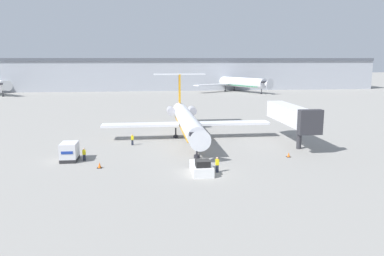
{
  "coord_description": "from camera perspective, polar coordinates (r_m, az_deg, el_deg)",
  "views": [
    {
      "loc": [
        -6.28,
        -40.34,
        12.91
      ],
      "look_at": [
        0.0,
        12.75,
        3.0
      ],
      "focal_mm": 35.0,
      "sensor_mm": 36.0,
      "label": 1
    }
  ],
  "objects": [
    {
      "name": "ground_plane",
      "position": [
        42.82,
        2.02,
        -7.05
      ],
      "size": [
        600.0,
        600.0,
        0.0
      ],
      "primitive_type": "plane",
      "color": "gray"
    },
    {
      "name": "terminal_building",
      "position": [
        160.59,
        -4.55,
        8.23
      ],
      "size": [
        180.0,
        16.8,
        13.19
      ],
      "color": "#9EA3AD",
      "rests_on": "ground"
    },
    {
      "name": "airplane_main",
      "position": [
        61.02,
        -0.79,
        1.2
      ],
      "size": [
        27.48,
        30.15,
        10.04
      ],
      "color": "silver",
      "rests_on": "ground"
    },
    {
      "name": "pushback_tug",
      "position": [
        42.97,
        1.46,
        -6.07
      ],
      "size": [
        2.28,
        4.34,
        1.78
      ],
      "color": "silver",
      "rests_on": "ground"
    },
    {
      "name": "luggage_cart",
      "position": [
        50.49,
        -18.18,
        -3.45
      ],
      "size": [
        2.04,
        2.95,
        2.38
      ],
      "color": "#232326",
      "rests_on": "ground"
    },
    {
      "name": "worker_near_tug",
      "position": [
        43.32,
        3.86,
        -5.54
      ],
      "size": [
        0.4,
        0.25,
        1.81
      ],
      "color": "#232838",
      "rests_on": "ground"
    },
    {
      "name": "worker_by_wing",
      "position": [
        57.34,
        -9.08,
        -1.72
      ],
      "size": [
        0.4,
        0.24,
        1.72
      ],
      "color": "#232838",
      "rests_on": "ground"
    },
    {
      "name": "worker_on_apron",
      "position": [
        50.13,
        -16.11,
        -3.84
      ],
      "size": [
        0.4,
        0.24,
        1.63
      ],
      "color": "#232838",
      "rests_on": "ground"
    },
    {
      "name": "traffic_cone_left",
      "position": [
        46.39,
        -13.91,
        -5.54
      ],
      "size": [
        0.58,
        0.58,
        0.71
      ],
      "color": "black",
      "rests_on": "ground"
    },
    {
      "name": "traffic_cone_right",
      "position": [
        51.64,
        14.51,
        -3.99
      ],
      "size": [
        0.56,
        0.56,
        0.6
      ],
      "color": "black",
      "rests_on": "ground"
    },
    {
      "name": "airplane_parked_far_left",
      "position": [
        152.59,
        6.13,
        7.03
      ],
      "size": [
        32.58,
        36.51,
        10.81
      ],
      "color": "silver",
      "rests_on": "ground"
    },
    {
      "name": "jet_bridge",
      "position": [
        58.87,
        14.95,
        1.89
      ],
      "size": [
        3.2,
        15.15,
        6.19
      ],
      "color": "#2D2D33",
      "rests_on": "ground"
    }
  ]
}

